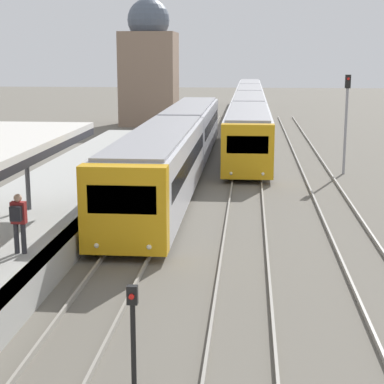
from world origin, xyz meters
TOP-DOWN VIEW (x-y plane):
  - person_on_platform at (-2.43, 10.74)m, footprint 0.40×0.40m
  - train_near at (0.00, 27.89)m, footprint 2.71×30.22m
  - train_far at (3.67, 53.10)m, footprint 2.60×55.71m
  - signal_post_near at (1.66, 5.44)m, footprint 0.20×0.21m
  - signal_mast_far at (8.80, 28.74)m, footprint 0.28×0.29m
  - distant_domed_building at (-5.31, 52.26)m, footprint 4.84×4.84m

SIDE VIEW (x-z plane):
  - signal_post_near at x=1.66m, z-range 0.23..2.31m
  - train_far at x=3.67m, z-range 0.17..3.24m
  - train_near at x=0.00m, z-range 0.17..3.28m
  - person_on_platform at x=-2.43m, z-range 1.06..2.72m
  - signal_mast_far at x=8.80m, z-range 0.66..5.89m
  - distant_domed_building at x=-5.31m, z-range -0.36..10.73m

